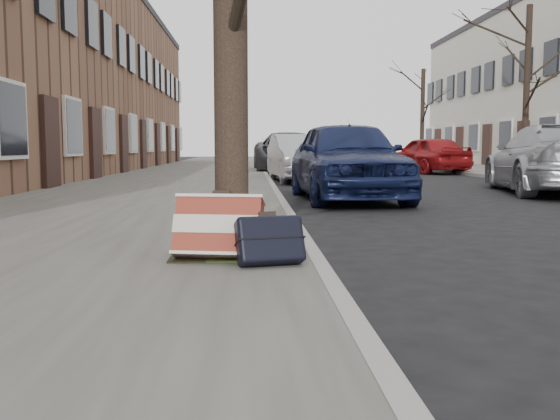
{
  "coord_description": "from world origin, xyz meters",
  "views": [
    {
      "loc": [
        -1.79,
        -3.94,
        1.01
      ],
      "look_at": [
        -1.56,
        0.8,
        0.52
      ],
      "focal_mm": 40.0,
      "sensor_mm": 36.0,
      "label": 1
    }
  ],
  "objects_px": {
    "car_near_front": "(347,159)",
    "car_near_mid": "(300,158)",
    "suitcase_red": "(219,228)",
    "suitcase_navy": "(270,240)"
  },
  "relations": [
    {
      "from": "suitcase_red",
      "to": "suitcase_navy",
      "type": "distance_m",
      "value": 0.45
    },
    {
      "from": "suitcase_red",
      "to": "car_near_front",
      "type": "height_order",
      "value": "car_near_front"
    },
    {
      "from": "car_near_mid",
      "to": "suitcase_navy",
      "type": "bearing_deg",
      "value": -100.36
    },
    {
      "from": "suitcase_red",
      "to": "suitcase_navy",
      "type": "relative_size",
      "value": 1.33
    },
    {
      "from": "suitcase_navy",
      "to": "car_near_front",
      "type": "distance_m",
      "value": 7.33
    },
    {
      "from": "suitcase_red",
      "to": "suitcase_navy",
      "type": "bearing_deg",
      "value": -19.66
    },
    {
      "from": "suitcase_red",
      "to": "car_near_mid",
      "type": "xyz_separation_m",
      "value": [
        1.69,
        13.2,
        0.31
      ]
    },
    {
      "from": "car_near_front",
      "to": "suitcase_red",
      "type": "bearing_deg",
      "value": -109.27
    },
    {
      "from": "suitcase_navy",
      "to": "car_near_front",
      "type": "xyz_separation_m",
      "value": [
        1.68,
        7.12,
        0.45
      ]
    },
    {
      "from": "car_near_front",
      "to": "car_near_mid",
      "type": "relative_size",
      "value": 1.08
    }
  ]
}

